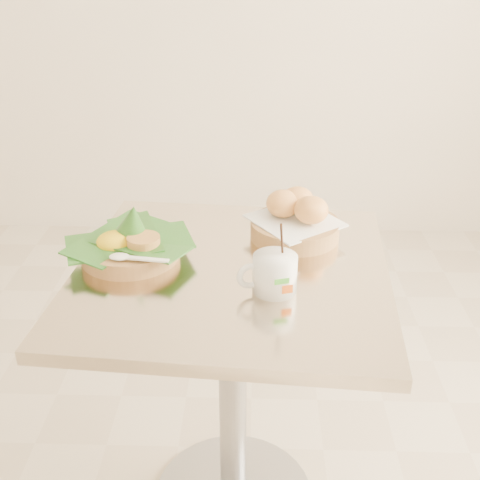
{
  "coord_description": "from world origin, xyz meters",
  "views": [
    {
      "loc": [
        0.23,
        -1.15,
        1.41
      ],
      "look_at": [
        0.2,
        0.03,
        0.82
      ],
      "focal_mm": 45.0,
      "sensor_mm": 36.0,
      "label": 1
    }
  ],
  "objects_px": {
    "cafe_table": "(232,347)",
    "rice_basket": "(130,243)",
    "bread_basket": "(296,219)",
    "coffee_mug": "(274,273)"
  },
  "relations": [
    {
      "from": "cafe_table",
      "to": "bread_basket",
      "type": "height_order",
      "value": "bread_basket"
    },
    {
      "from": "bread_basket",
      "to": "coffee_mug",
      "type": "xyz_separation_m",
      "value": [
        -0.06,
        -0.26,
        -0.0
      ]
    },
    {
      "from": "rice_basket",
      "to": "coffee_mug",
      "type": "bearing_deg",
      "value": -22.73
    },
    {
      "from": "cafe_table",
      "to": "rice_basket",
      "type": "relative_size",
      "value": 2.67
    },
    {
      "from": "rice_basket",
      "to": "bread_basket",
      "type": "distance_m",
      "value": 0.41
    },
    {
      "from": "rice_basket",
      "to": "coffee_mug",
      "type": "height_order",
      "value": "coffee_mug"
    },
    {
      "from": "rice_basket",
      "to": "cafe_table",
      "type": "bearing_deg",
      "value": -10.18
    },
    {
      "from": "cafe_table",
      "to": "coffee_mug",
      "type": "distance_m",
      "value": 0.3
    },
    {
      "from": "rice_basket",
      "to": "coffee_mug",
      "type": "distance_m",
      "value": 0.36
    },
    {
      "from": "rice_basket",
      "to": "coffee_mug",
      "type": "xyz_separation_m",
      "value": [
        0.33,
        -0.14,
        0.0
      ]
    }
  ]
}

